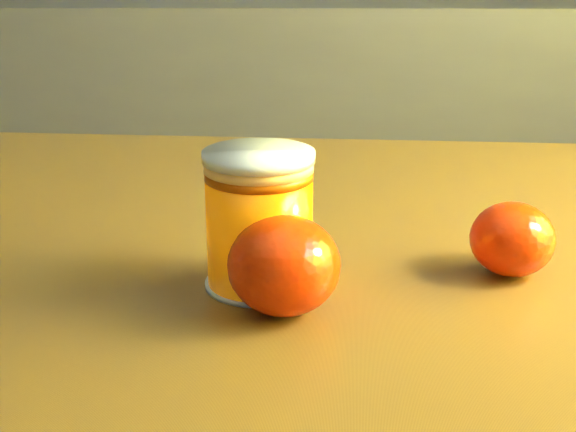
{
  "coord_description": "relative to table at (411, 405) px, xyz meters",
  "views": [
    {
      "loc": [
        0.75,
        -0.39,
        1.03
      ],
      "look_at": [
        0.75,
        0.1,
        0.86
      ],
      "focal_mm": 50.0,
      "sensor_mm": 36.0,
      "label": 1
    }
  ],
  "objects": [
    {
      "name": "juice_glass",
      "position": [
        -0.11,
        -0.02,
        0.15
      ],
      "size": [
        0.07,
        0.07,
        0.09
      ],
      "rotation": [
        0.0,
        0.0,
        -0.31
      ],
      "color": "orange",
      "rests_on": "table"
    },
    {
      "name": "orange_front",
      "position": [
        -0.09,
        -0.06,
        0.13
      ],
      "size": [
        0.09,
        0.09,
        0.06
      ],
      "primitive_type": "ellipsoid",
      "rotation": [
        0.0,
        0.0,
        -0.4
      ],
      "color": "red",
      "rests_on": "table"
    },
    {
      "name": "table",
      "position": [
        0.0,
        0.0,
        0.0
      ],
      "size": [
        1.13,
        0.83,
        0.81
      ],
      "rotation": [
        0.0,
        0.0,
        -0.07
      ],
      "color": "brown",
      "rests_on": "ground"
    },
    {
      "name": "orange_back",
      "position": [
        0.06,
        0.0,
        0.13
      ],
      "size": [
        0.06,
        0.06,
        0.05
      ],
      "primitive_type": "ellipsoid",
      "rotation": [
        0.0,
        0.0,
        -0.04
      ],
      "color": "red",
      "rests_on": "table"
    }
  ]
}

